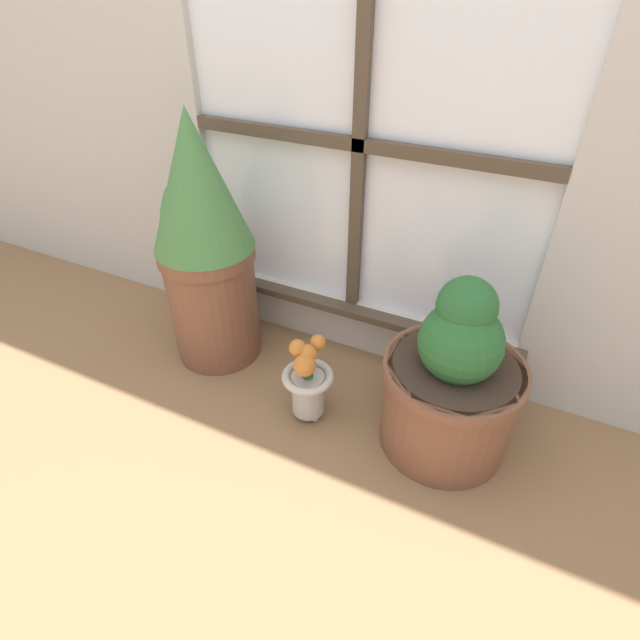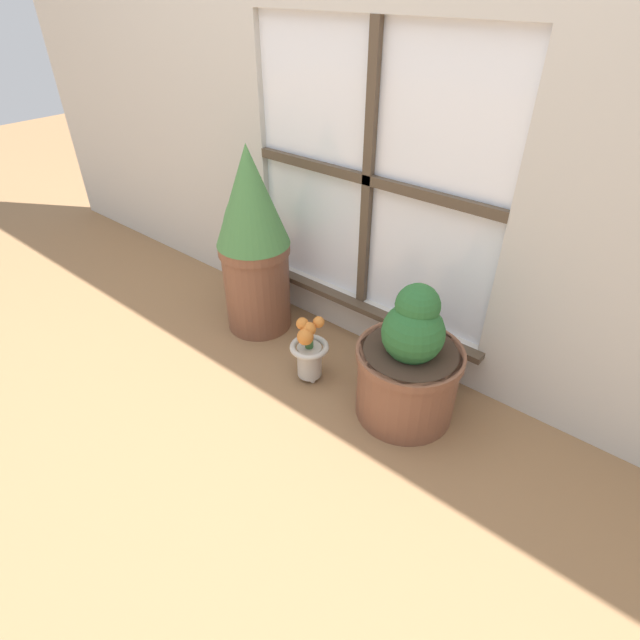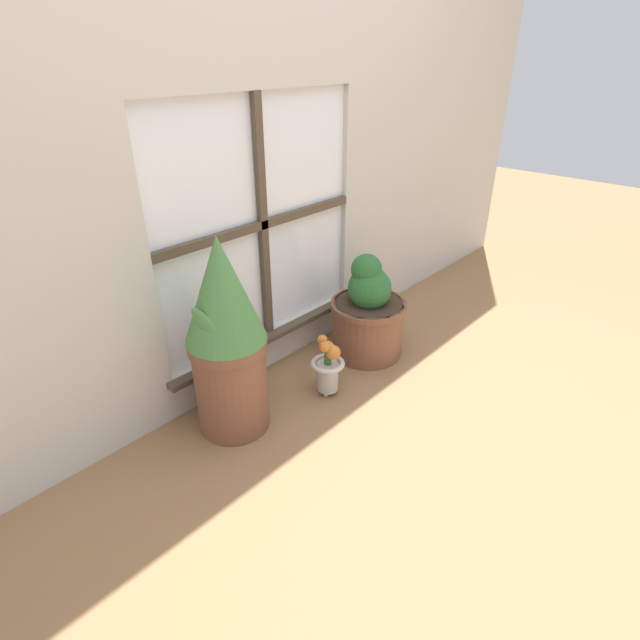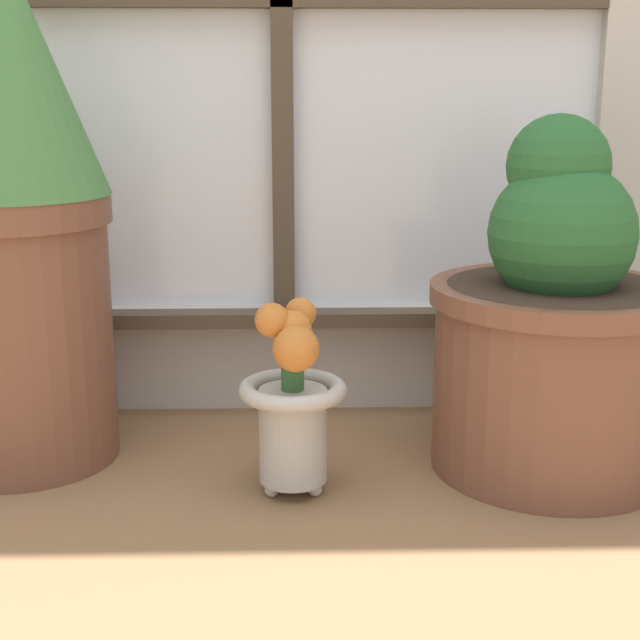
% 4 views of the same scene
% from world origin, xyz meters
% --- Properties ---
extents(ground_plane, '(10.00, 10.00, 0.00)m').
position_xyz_m(ground_plane, '(0.00, 0.00, 0.00)').
color(ground_plane, olive).
extents(potted_plant_left, '(0.30, 0.30, 0.80)m').
position_xyz_m(potted_plant_left, '(-0.39, 0.32, 0.41)').
color(potted_plant_left, brown).
rests_on(potted_plant_left, ground_plane).
extents(potted_plant_right, '(0.36, 0.36, 0.52)m').
position_xyz_m(potted_plant_right, '(0.39, 0.27, 0.21)').
color(potted_plant_right, brown).
rests_on(potted_plant_right, ground_plane).
extents(flower_vase, '(0.15, 0.15, 0.27)m').
position_xyz_m(flower_vase, '(0.02, 0.19, 0.14)').
color(flower_vase, '#BCB7AD').
rests_on(flower_vase, ground_plane).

